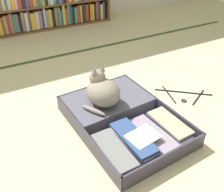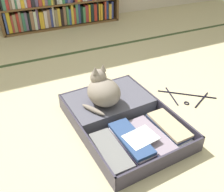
{
  "view_description": "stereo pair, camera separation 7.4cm",
  "coord_description": "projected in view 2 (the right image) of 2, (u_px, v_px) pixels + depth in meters",
  "views": [
    {
      "loc": [
        -0.62,
        -1.1,
        1.15
      ],
      "look_at": [
        0.03,
        0.1,
        0.22
      ],
      "focal_mm": 40.6,
      "sensor_mm": 36.0,
      "label": 1
    },
    {
      "loc": [
        -0.56,
        -1.14,
        1.15
      ],
      "look_at": [
        0.03,
        0.1,
        0.22
      ],
      "focal_mm": 40.6,
      "sensor_mm": 36.0,
      "label": 2
    }
  ],
  "objects": [
    {
      "name": "open_suitcase",
      "position": [
        120.0,
        117.0,
        1.74
      ],
      "size": [
        0.66,
        0.89,
        0.11
      ],
      "color": "#393444",
      "rests_on": "ground_plane"
    },
    {
      "name": "tatami_border",
      "position": [
        60.0,
        55.0,
        2.67
      ],
      "size": [
        4.8,
        0.05,
        0.0
      ],
      "color": "#394B28",
      "rests_on": "ground_plane"
    },
    {
      "name": "clothes_hanger",
      "position": [
        186.0,
        97.0,
        2.02
      ],
      "size": [
        0.37,
        0.33,
        0.01
      ],
      "color": "black",
      "rests_on": "ground_plane"
    },
    {
      "name": "black_cat",
      "position": [
        103.0,
        91.0,
        1.73
      ],
      "size": [
        0.29,
        0.3,
        0.27
      ],
      "color": "gray",
      "rests_on": "open_suitcase"
    },
    {
      "name": "ground_plane",
      "position": [
        114.0,
        132.0,
        1.69
      ],
      "size": [
        10.0,
        10.0,
        0.0
      ],
      "primitive_type": "plane",
      "color": "#C7B98E"
    }
  ]
}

